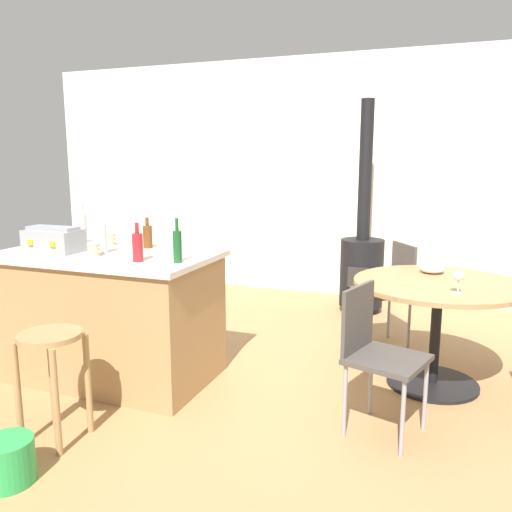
# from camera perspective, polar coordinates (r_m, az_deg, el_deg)

# --- Properties ---
(ground_plane) EXTENTS (8.80, 8.80, 0.00)m
(ground_plane) POSITION_cam_1_polar(r_m,az_deg,el_deg) (3.53, 2.42, -15.62)
(ground_plane) COLOR #A37A4C
(back_wall) EXTENTS (8.00, 0.10, 2.70)m
(back_wall) POSITION_cam_1_polar(r_m,az_deg,el_deg) (5.97, 11.41, 8.39)
(back_wall) COLOR silver
(back_wall) RESTS_ON ground_plane
(kitchen_island) EXTENTS (1.55, 0.87, 0.91)m
(kitchen_island) POSITION_cam_1_polar(r_m,az_deg,el_deg) (3.90, -15.95, -6.22)
(kitchen_island) COLOR #A37A4C
(kitchen_island) RESTS_ON ground_plane
(wooden_stool) EXTENTS (0.34, 0.34, 0.63)m
(wooden_stool) POSITION_cam_1_polar(r_m,az_deg,el_deg) (3.12, -21.57, -10.67)
(wooden_stool) COLOR #A37A4C
(wooden_stool) RESTS_ON ground_plane
(dining_table) EXTENTS (1.13, 1.13, 0.74)m
(dining_table) POSITION_cam_1_polar(r_m,az_deg,el_deg) (3.76, 19.32, -5.22)
(dining_table) COLOR black
(dining_table) RESTS_ON ground_plane
(folding_chair_near) EXTENTS (0.50, 0.50, 0.85)m
(folding_chair_near) POSITION_cam_1_polar(r_m,az_deg,el_deg) (3.07, 13.07, -9.88)
(folding_chair_near) COLOR #47423D
(folding_chair_near) RESTS_ON ground_plane
(folding_chair_left) EXTENTS (0.56, 0.56, 0.87)m
(folding_chair_left) POSITION_cam_1_polar(r_m,az_deg,el_deg) (4.47, 14.49, -3.23)
(folding_chair_left) COLOR #47423D
(folding_chair_left) RESTS_ON ground_plane
(wood_stove) EXTENTS (0.44, 0.45, 2.14)m
(wood_stove) POSITION_cam_1_polar(r_m,az_deg,el_deg) (5.42, 11.59, -0.51)
(wood_stove) COLOR black
(wood_stove) RESTS_ON ground_plane
(toolbox) EXTENTS (0.39, 0.24, 0.18)m
(toolbox) POSITION_cam_1_polar(r_m,az_deg,el_deg) (3.93, -21.39, 1.66)
(toolbox) COLOR gray
(toolbox) RESTS_ON kitchen_island
(bottle_0) EXTENTS (0.07, 0.07, 0.25)m
(bottle_0) POSITION_cam_1_polar(r_m,az_deg,el_deg) (3.40, -12.91, 1.02)
(bottle_0) COLOR maroon
(bottle_0) RESTS_ON kitchen_island
(bottle_1) EXTENTS (0.07, 0.07, 0.27)m
(bottle_1) POSITION_cam_1_polar(r_m,az_deg,el_deg) (3.76, -16.60, 1.88)
(bottle_1) COLOR #B7B2AD
(bottle_1) RESTS_ON kitchen_island
(bottle_2) EXTENTS (0.07, 0.07, 0.32)m
(bottle_2) POSITION_cam_1_polar(r_m,az_deg,el_deg) (4.29, -18.54, 3.03)
(bottle_2) COLOR #B7B2AD
(bottle_2) RESTS_ON kitchen_island
(bottle_3) EXTENTS (0.06, 0.06, 0.29)m
(bottle_3) POSITION_cam_1_polar(r_m,az_deg,el_deg) (3.31, -8.65, 1.15)
(bottle_3) COLOR #194C23
(bottle_3) RESTS_ON kitchen_island
(bottle_4) EXTENTS (0.07, 0.07, 0.23)m
(bottle_4) POSITION_cam_1_polar(r_m,az_deg,el_deg) (3.91, -11.85, 2.16)
(bottle_4) COLOR #603314
(bottle_4) RESTS_ON kitchen_island
(cup_0) EXTENTS (0.12, 0.08, 0.09)m
(cup_0) POSITION_cam_1_polar(r_m,az_deg,el_deg) (4.11, -15.74, 1.78)
(cup_0) COLOR tan
(cup_0) RESTS_ON kitchen_island
(cup_1) EXTENTS (0.11, 0.07, 0.09)m
(cup_1) POSITION_cam_1_polar(r_m,az_deg,el_deg) (4.16, -18.92, 1.68)
(cup_1) COLOR #DB6651
(cup_1) RESTS_ON kitchen_island
(cup_2) EXTENTS (0.12, 0.08, 0.09)m
(cup_2) POSITION_cam_1_polar(r_m,az_deg,el_deg) (3.65, -17.42, 0.64)
(cup_2) COLOR tan
(cup_2) RESTS_ON kitchen_island
(wine_glass) EXTENTS (0.07, 0.07, 0.14)m
(wine_glass) POSITION_cam_1_polar(r_m,az_deg,el_deg) (3.42, 21.43, -2.13)
(wine_glass) COLOR silver
(wine_glass) RESTS_ON dining_table
(serving_bowl) EXTENTS (0.18, 0.18, 0.07)m
(serving_bowl) POSITION_cam_1_polar(r_m,az_deg,el_deg) (3.98, 18.80, -1.28)
(serving_bowl) COLOR white
(serving_bowl) RESTS_ON dining_table
(plastic_bucket) EXTENTS (0.26, 0.26, 0.22)m
(plastic_bucket) POSITION_cam_1_polar(r_m,az_deg,el_deg) (2.97, -25.66, -19.68)
(plastic_bucket) COLOR green
(plastic_bucket) RESTS_ON ground_plane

